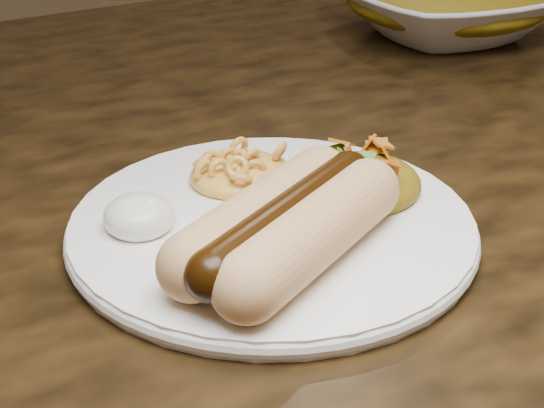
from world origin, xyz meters
TOP-DOWN VIEW (x-y plane):
  - table at (0.00, 0.00)m, footprint 1.60×0.90m
  - plate at (0.04, -0.16)m, footprint 0.32×0.32m
  - hotdog at (0.02, -0.20)m, footprint 0.14×0.13m
  - mac_and_cheese at (0.04, -0.10)m, footprint 0.09×0.09m
  - sour_cream at (-0.04, -0.12)m, footprint 0.06×0.06m
  - taco_salad at (0.11, -0.15)m, footprint 0.08×0.08m
  - serving_bowl at (0.43, 0.14)m, footprint 0.26×0.26m

SIDE VIEW (x-z plane):
  - table at x=0.00m, z-range 0.28..1.03m
  - plate at x=0.04m, z-range 0.75..0.76m
  - sour_cream at x=-0.04m, z-range 0.76..0.79m
  - mac_and_cheese at x=0.04m, z-range 0.76..0.79m
  - taco_salad at x=0.11m, z-range 0.76..0.80m
  - serving_bowl at x=0.43m, z-range 0.75..0.81m
  - hotdog at x=0.02m, z-range 0.76..0.80m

